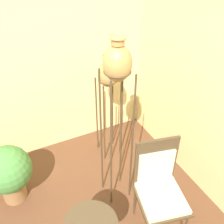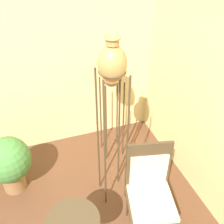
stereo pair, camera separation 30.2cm
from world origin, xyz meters
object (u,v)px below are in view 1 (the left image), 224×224
object	(u,v)px
vase_stand_tall	(117,71)
potted_plant	(8,172)
vase_stand_medium	(108,78)
chair	(159,184)

from	to	relation	value
vase_stand_tall	potted_plant	distance (m)	1.73
vase_stand_tall	vase_stand_medium	xyz separation A→B (m)	(0.24, 0.69, -0.45)
chair	potted_plant	distance (m)	1.68
chair	vase_stand_medium	bearing A→B (deg)	101.86
chair	vase_stand_tall	bearing A→B (deg)	124.74
vase_stand_medium	chair	bearing A→B (deg)	-91.11
vase_stand_medium	vase_stand_tall	bearing A→B (deg)	-108.85
vase_stand_tall	chair	xyz separation A→B (m)	(0.21, -0.53, -1.06)
potted_plant	chair	bearing A→B (deg)	-36.46
vase_stand_tall	chair	size ratio (longest dim) A/B	1.85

